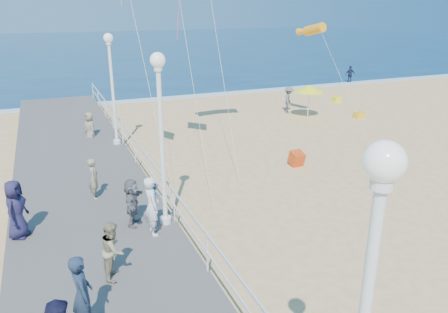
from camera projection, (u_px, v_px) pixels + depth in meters
name	position (u px, v px, depth m)	size (l,w,h in m)	color
ground	(308.00, 206.00, 15.97)	(160.00, 160.00, 0.00)	#EBBE7B
ocean	(92.00, 48.00, 72.55)	(160.00, 90.00, 0.05)	navy
surf_line	(162.00, 99.00, 33.81)	(160.00, 1.20, 0.04)	white
boardwalk	(97.00, 241.00, 13.18)	(5.00, 44.00, 0.40)	#635E5A
railing	(174.00, 197.00, 13.72)	(0.05, 42.00, 0.55)	white
lamp_post_near	(365.00, 313.00, 4.97)	(0.44, 0.44, 5.32)	white
lamp_post_mid	(161.00, 124.00, 12.81)	(0.44, 0.44, 5.32)	white
lamp_post_far	(112.00, 78.00, 20.65)	(0.44, 0.44, 5.32)	white
woman_holding_toddler	(152.00, 206.00, 12.93)	(0.67, 0.44, 1.84)	white
toddler_held	(155.00, 194.00, 13.02)	(0.35, 0.27, 0.72)	#3882D2
spectator_0	(82.00, 295.00, 9.01)	(0.66, 0.44, 1.82)	#1C2A3D
spectator_1	(113.00, 250.00, 10.92)	(0.74, 0.58, 1.53)	gray
spectator_4	(16.00, 209.00, 12.77)	(0.88, 0.57, 1.80)	#1F1C3E
spectator_5	(132.00, 202.00, 13.53)	(1.43, 0.45, 1.54)	slate
spectator_6	(94.00, 179.00, 15.42)	(0.54, 0.36, 1.48)	gray
beach_walker_a	(289.00, 100.00, 29.24)	(1.15, 0.66, 1.78)	#5B5B61
beach_walker_b	(350.00, 74.00, 40.55)	(0.90, 0.38, 1.54)	#1A1E39
beach_walker_c	(90.00, 128.00, 22.80)	(0.82, 0.54, 1.69)	gray
box_kite	(297.00, 160.00, 19.78)	(0.55, 0.55, 0.60)	red
beach_umbrella	(309.00, 89.00, 27.60)	(1.90, 1.90, 2.14)	white
beach_chair_left	(359.00, 115.00, 28.08)	(0.55, 0.55, 0.40)	yellow
beach_chair_right	(337.00, 99.00, 32.71)	(0.55, 0.55, 0.40)	#FFF11A
kite_windsock	(315.00, 29.00, 25.06)	(0.56, 0.56, 2.23)	orange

